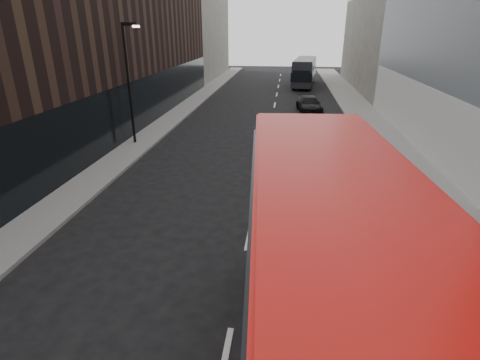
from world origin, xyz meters
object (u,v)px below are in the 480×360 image
(grey_bus, at_px, (304,71))
(car_b, at_px, (278,139))
(car_c, at_px, (309,104))
(car_a, at_px, (299,152))
(street_lamp, at_px, (129,77))
(red_bus, at_px, (344,347))

(grey_bus, distance_m, car_b, 27.11)
(car_c, bearing_deg, car_a, -101.85)
(car_a, bearing_deg, car_b, 116.20)
(grey_bus, relative_size, car_b, 2.49)
(car_a, xyz_separation_m, car_c, (1.18, 13.41, 0.05))
(car_a, bearing_deg, grey_bus, 85.04)
(street_lamp, distance_m, car_a, 10.93)
(red_bus, relative_size, car_b, 2.90)
(street_lamp, distance_m, red_bus, 20.48)
(grey_bus, xyz_separation_m, car_a, (-1.26, -29.12, -1.15))
(car_b, xyz_separation_m, car_c, (2.35, 11.27, -0.03))
(car_c, bearing_deg, red_bus, -98.78)
(red_bus, bearing_deg, grey_bus, 84.42)
(red_bus, bearing_deg, car_a, 86.51)
(red_bus, relative_size, car_a, 3.38)
(car_b, bearing_deg, car_c, 74.79)
(grey_bus, distance_m, car_c, 15.75)
(street_lamp, relative_size, car_c, 1.55)
(car_b, distance_m, car_c, 11.51)
(grey_bus, bearing_deg, car_b, -89.17)
(grey_bus, relative_size, car_c, 2.29)
(red_bus, height_order, grey_bus, red_bus)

